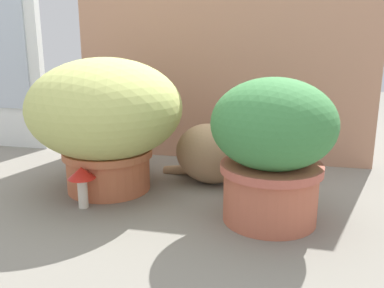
# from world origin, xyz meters

# --- Properties ---
(ground_plane) EXTENTS (6.00, 6.00, 0.00)m
(ground_plane) POSITION_xyz_m (0.00, 0.00, 0.00)
(ground_plane) COLOR slate
(cardboard_backdrop) EXTENTS (1.25, 0.03, 0.77)m
(cardboard_backdrop) POSITION_xyz_m (0.07, 0.48, 0.39)
(cardboard_backdrop) COLOR tan
(cardboard_backdrop) RESTS_ON ground
(window_panel_white) EXTENTS (0.31, 0.05, 0.83)m
(window_panel_white) POSITION_xyz_m (-0.91, 0.47, 0.42)
(window_panel_white) COLOR white
(window_panel_white) RESTS_ON ground
(grass_planter) EXTENTS (0.52, 0.52, 0.46)m
(grass_planter) POSITION_xyz_m (-0.24, 0.02, 0.26)
(grass_planter) COLOR #C36742
(grass_planter) RESTS_ON ground
(leafy_planter) EXTENTS (0.35, 0.35, 0.42)m
(leafy_planter) POSITION_xyz_m (0.32, -0.11, 0.23)
(leafy_planter) COLOR #BF6449
(leafy_planter) RESTS_ON ground
(cat) EXTENTS (0.37, 0.21, 0.32)m
(cat) POSITION_xyz_m (0.11, 0.16, 0.12)
(cat) COLOR tan
(cat) RESTS_ON ground
(mushroom_ornament_red) EXTENTS (0.09, 0.09, 0.13)m
(mushroom_ornament_red) POSITION_xyz_m (-0.25, -0.15, 0.10)
(mushroom_ornament_red) COLOR silver
(mushroom_ornament_red) RESTS_ON ground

